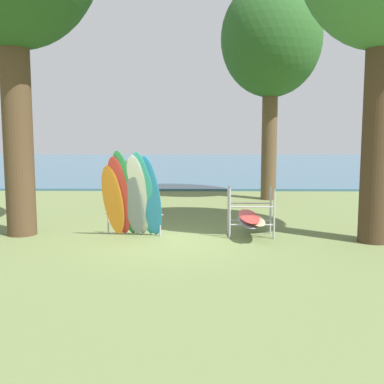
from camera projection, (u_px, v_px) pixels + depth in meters
name	position (u px, v px, depth m)	size (l,w,h in m)	color
ground_plane	(160.00, 242.00, 11.27)	(80.00, 80.00, 0.00)	olive
lake_water	(188.00, 164.00, 39.20)	(80.00, 36.00, 0.10)	#38607A
tree_mid_behind	(271.00, 41.00, 17.91)	(3.87, 3.87, 8.46)	brown
leaning_board_pile	(132.00, 197.00, 11.63)	(1.63, 1.14, 2.21)	orange
board_storage_rack	(250.00, 218.00, 11.88)	(1.15, 2.13, 1.25)	#9EA0A5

